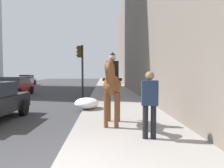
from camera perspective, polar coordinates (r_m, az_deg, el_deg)
name	(u,v)px	position (r m, az deg, el deg)	size (l,w,h in m)	color
mounted_horse_near	(112,84)	(7.07, 0.06, -0.02)	(2.15, 0.74, 2.32)	brown
pedestrian_greeting	(150,100)	(5.69, 9.55, -4.08)	(0.29, 0.42, 1.70)	black
car_near_lane	(15,86)	(18.97, -23.48, -0.38)	(3.96, 2.02, 1.44)	maroon
car_mid_lane	(26,80)	(33.61, -20.99, 1.00)	(3.83, 1.87, 1.44)	#B7BABF
traffic_light_near_curb	(81,63)	(13.87, -7.93, 5.20)	(0.20, 0.44, 3.45)	black
snow_pile_far	(87,103)	(10.43, -6.48, -4.87)	(1.44, 1.11, 0.50)	white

